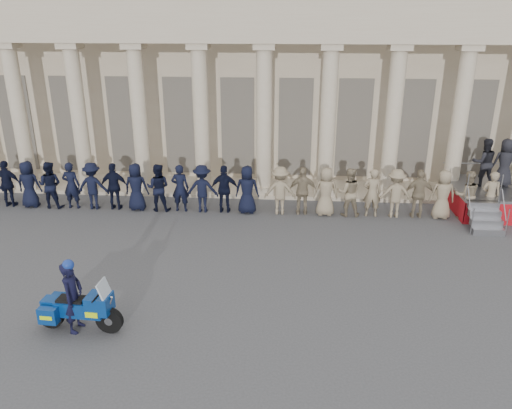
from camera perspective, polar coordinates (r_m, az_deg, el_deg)
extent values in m
plane|color=#3E3E40|center=(14.53, -6.27, -9.61)|extent=(90.00, 90.00, 0.00)
cube|color=tan|center=(27.54, -0.98, 15.02)|extent=(40.00, 10.00, 9.00)
cube|color=tan|center=(22.44, -2.33, 2.02)|extent=(40.00, 2.60, 0.15)
cube|color=tan|center=(20.43, -2.89, 19.36)|extent=(35.80, 1.00, 1.00)
cube|color=tan|center=(24.40, -24.34, 2.25)|extent=(0.90, 0.90, 0.30)
cylinder|color=tan|center=(23.71, -25.41, 9.00)|extent=(0.64, 0.64, 5.60)
cube|color=tan|center=(23.38, -26.55, 15.98)|extent=(0.85, 0.85, 0.24)
cube|color=tan|center=(23.28, -18.69, 2.18)|extent=(0.90, 0.90, 0.30)
cylinder|color=tan|center=(22.55, -19.57, 9.29)|extent=(0.64, 0.64, 5.60)
cube|color=tan|center=(22.21, -20.51, 16.66)|extent=(0.85, 0.85, 0.24)
cube|color=tan|center=(22.40, -12.54, 2.09)|extent=(0.90, 0.90, 0.30)
cylinder|color=tan|center=(21.65, -13.16, 9.49)|extent=(0.64, 0.64, 5.60)
cube|color=tan|center=(21.29, -13.83, 17.21)|extent=(0.85, 0.85, 0.24)
cube|color=tan|center=(21.80, -5.98, 1.97)|extent=(0.90, 0.90, 0.30)
cylinder|color=tan|center=(21.03, -6.28, 9.59)|extent=(0.64, 0.64, 5.60)
cube|color=tan|center=(20.66, -6.61, 17.55)|extent=(0.85, 0.85, 0.24)
cube|color=tan|center=(21.51, 0.87, 1.81)|extent=(0.90, 0.90, 0.30)
cylinder|color=tan|center=(20.72, 0.91, 9.54)|extent=(0.64, 0.64, 5.60)
cube|color=tan|center=(20.35, 0.96, 17.62)|extent=(0.85, 0.85, 0.24)
cube|color=tan|center=(21.52, 7.79, 1.63)|extent=(0.90, 0.90, 0.30)
cylinder|color=tan|center=(20.74, 8.20, 9.34)|extent=(0.64, 0.64, 5.60)
cube|color=tan|center=(20.36, 8.64, 17.41)|extent=(0.85, 0.85, 0.24)
cube|color=tan|center=(21.85, 14.61, 1.42)|extent=(0.90, 0.90, 0.30)
cylinder|color=tan|center=(21.08, 15.35, 9.00)|extent=(0.64, 0.64, 5.60)
cube|color=tan|center=(20.71, 16.15, 16.91)|extent=(0.85, 0.85, 0.24)
cube|color=tan|center=(22.47, 21.14, 1.21)|extent=(0.90, 0.90, 0.30)
cylinder|color=tan|center=(21.72, 22.16, 8.54)|extent=(0.64, 0.64, 5.60)
cube|color=tan|center=(21.36, 23.26, 16.18)|extent=(0.85, 0.85, 0.24)
cube|color=tan|center=(23.37, 27.24, 0.99)|extent=(0.90, 0.90, 0.30)
cube|color=black|center=(26.20, -25.59, 8.37)|extent=(1.30, 0.12, 4.20)
cube|color=black|center=(25.02, -20.35, 8.61)|extent=(1.30, 0.12, 4.20)
cube|color=black|center=(24.07, -14.63, 8.78)|extent=(1.30, 0.12, 4.20)
cube|color=black|center=(23.37, -8.51, 8.88)|extent=(1.30, 0.12, 4.20)
cube|color=black|center=(22.95, -2.08, 8.87)|extent=(1.30, 0.12, 4.20)
cube|color=black|center=(22.81, 4.50, 8.74)|extent=(1.30, 0.12, 4.20)
cube|color=black|center=(22.97, 11.07, 8.51)|extent=(1.30, 0.12, 4.20)
cube|color=black|center=(23.42, 17.46, 8.17)|extent=(1.30, 0.12, 4.20)
cube|color=black|center=(24.15, 23.52, 7.76)|extent=(1.30, 0.12, 4.20)
imported|color=black|center=(22.45, -26.51, 2.14)|extent=(1.12, 0.47, 1.91)
imported|color=black|center=(22.01, -24.53, 2.12)|extent=(0.93, 0.61, 1.91)
imported|color=black|center=(21.61, -22.48, 2.09)|extent=(0.93, 0.72, 1.91)
imported|color=black|center=(21.23, -20.35, 2.07)|extent=(0.70, 0.46, 1.91)
imported|color=black|center=(20.88, -18.14, 2.04)|extent=(1.23, 0.71, 1.91)
imported|color=black|center=(20.56, -15.87, 2.00)|extent=(1.12, 0.47, 1.91)
imported|color=black|center=(20.28, -13.52, 1.97)|extent=(0.93, 0.61, 1.91)
imported|color=black|center=(20.03, -11.12, 1.92)|extent=(0.93, 0.72, 1.91)
imported|color=black|center=(19.82, -8.66, 1.88)|extent=(0.70, 0.46, 1.91)
imported|color=black|center=(19.65, -6.15, 1.83)|extent=(1.23, 0.71, 1.91)
imported|color=black|center=(19.51, -3.60, 1.77)|extent=(1.12, 0.47, 1.91)
imported|color=black|center=(19.42, -1.02, 1.71)|extent=(0.93, 0.61, 1.91)
imported|color=#85755B|center=(19.35, 2.76, 1.61)|extent=(1.23, 0.71, 1.91)
imported|color=#85755B|center=(19.35, 5.37, 1.55)|extent=(1.12, 0.47, 1.91)
imported|color=#85755B|center=(19.39, 7.98, 1.47)|extent=(0.93, 0.61, 1.91)
imported|color=#85755B|center=(19.47, 10.57, 1.40)|extent=(0.93, 0.72, 1.91)
imported|color=#85755B|center=(19.59, 13.13, 1.32)|extent=(0.70, 0.46, 1.91)
imported|color=#85755B|center=(19.75, 15.65, 1.24)|extent=(1.23, 0.71, 1.91)
imported|color=#85755B|center=(19.94, 18.13, 1.16)|extent=(1.12, 0.47, 1.91)
imported|color=#85755B|center=(20.18, 20.56, 1.08)|extent=(0.93, 0.61, 1.91)
imported|color=#85755B|center=(20.45, 22.93, 1.00)|extent=(0.93, 0.72, 1.91)
imported|color=#85755B|center=(20.75, 25.23, 0.92)|extent=(0.70, 0.46, 1.91)
cube|color=maroon|center=(21.52, 21.44, 0.66)|extent=(0.04, 3.32, 0.84)
cube|color=gray|center=(19.57, 24.98, -2.83)|extent=(1.10, 0.28, 0.24)
cube|color=gray|center=(19.73, 24.82, -1.88)|extent=(1.10, 0.28, 0.24)
cube|color=gray|center=(19.89, 24.66, -0.94)|extent=(1.10, 0.28, 0.24)
cube|color=gray|center=(20.05, 24.51, -0.02)|extent=(1.10, 0.28, 0.24)
cylinder|color=gray|center=(23.45, 26.08, 4.19)|extent=(4.65, 0.04, 0.04)
imported|color=black|center=(21.64, 24.60, 4.42)|extent=(0.93, 0.72, 1.91)
imported|color=black|center=(21.93, 26.57, 4.30)|extent=(0.93, 0.61, 1.91)
cylinder|color=black|center=(13.05, -16.39, -12.57)|extent=(0.68, 0.19, 0.68)
cylinder|color=black|center=(13.71, -22.41, -11.64)|extent=(0.68, 0.19, 0.68)
cube|color=navy|center=(13.19, -19.43, -11.05)|extent=(1.20, 0.50, 0.39)
cube|color=navy|center=(12.89, -17.45, -10.73)|extent=(0.60, 0.57, 0.46)
cube|color=silver|center=(13.01, -17.34, -11.62)|extent=(0.24, 0.32, 0.12)
cube|color=#B2BFCC|center=(12.65, -16.90, -9.48)|extent=(0.24, 0.48, 0.55)
cube|color=black|center=(13.17, -20.35, -10.17)|extent=(0.69, 0.39, 0.10)
cube|color=navy|center=(13.50, -22.44, -10.30)|extent=(0.38, 0.37, 0.23)
cube|color=navy|center=(13.29, -22.65, -11.63)|extent=(0.47, 0.25, 0.41)
cube|color=#C5ED0C|center=(13.29, -22.65, -11.63)|extent=(0.32, 0.26, 0.10)
cube|color=navy|center=(13.76, -21.31, -10.24)|extent=(0.47, 0.25, 0.41)
cube|color=#C5ED0C|center=(13.76, -21.31, -10.24)|extent=(0.32, 0.26, 0.10)
cylinder|color=silver|center=(13.76, -20.75, -11.41)|extent=(0.62, 0.14, 0.10)
cylinder|color=black|center=(12.77, -17.57, -9.79)|extent=(0.08, 0.72, 0.04)
imported|color=black|center=(13.11, -20.20, -9.89)|extent=(0.48, 0.70, 1.85)
sphere|color=navy|center=(12.70, -20.69, -6.49)|extent=(0.28, 0.28, 0.28)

